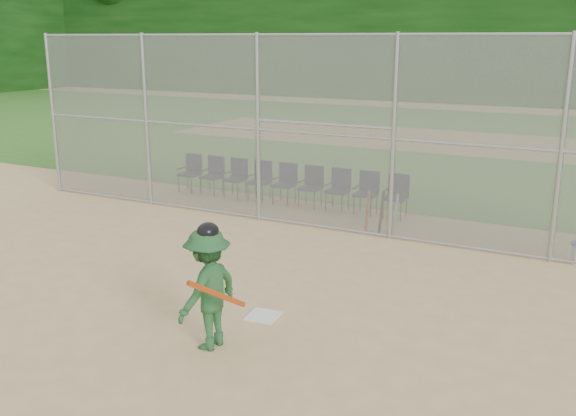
% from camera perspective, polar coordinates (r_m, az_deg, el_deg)
% --- Properties ---
extents(ground, '(100.00, 100.00, 0.00)m').
position_cam_1_polar(ground, '(9.19, -7.24, -10.24)').
color(ground, tan).
rests_on(ground, ground).
extents(grass_strip, '(100.00, 100.00, 0.00)m').
position_cam_1_polar(grass_strip, '(25.58, 16.13, 5.59)').
color(grass_strip, '#2F651E').
rests_on(grass_strip, ground).
extents(dirt_patch_far, '(24.00, 24.00, 0.00)m').
position_cam_1_polar(dirt_patch_far, '(25.58, 16.13, 5.59)').
color(dirt_patch_far, tan).
rests_on(dirt_patch_far, ground).
extents(backstop_fence, '(16.09, 0.09, 4.00)m').
position_cam_1_polar(backstop_fence, '(12.88, 5.11, 6.72)').
color(backstop_fence, gray).
rests_on(backstop_fence, ground).
extents(home_plate, '(0.48, 0.48, 0.02)m').
position_cam_1_polar(home_plate, '(9.37, -2.21, -9.55)').
color(home_plate, silver).
rests_on(home_plate, ground).
extents(batter_at_plate, '(0.95, 1.29, 1.68)m').
position_cam_1_polar(batter_at_plate, '(8.27, -7.12, -7.05)').
color(batter_at_plate, '#205026').
rests_on(batter_at_plate, ground).
extents(spare_bats, '(0.66, 0.28, 0.85)m').
position_cam_1_polar(spare_bats, '(13.30, 8.30, -0.37)').
color(spare_bats, '#D84C14').
rests_on(spare_bats, ground).
extents(chair_0, '(0.54, 0.52, 0.96)m').
position_cam_1_polar(chair_0, '(16.86, -8.78, 3.06)').
color(chair_0, '#0E1336').
rests_on(chair_0, ground).
extents(chair_1, '(0.54, 0.52, 0.96)m').
position_cam_1_polar(chair_1, '(16.47, -6.81, 2.85)').
color(chair_1, '#0E1336').
rests_on(chair_1, ground).
extents(chair_2, '(0.54, 0.52, 0.96)m').
position_cam_1_polar(chair_2, '(16.10, -4.75, 2.62)').
color(chair_2, '#0E1336').
rests_on(chair_2, ground).
extents(chair_3, '(0.54, 0.52, 0.96)m').
position_cam_1_polar(chair_3, '(15.75, -2.60, 2.39)').
color(chair_3, '#0E1336').
rests_on(chair_3, ground).
extents(chair_4, '(0.54, 0.52, 0.96)m').
position_cam_1_polar(chair_4, '(15.42, -0.36, 2.13)').
color(chair_4, '#0E1336').
rests_on(chair_4, ground).
extents(chair_5, '(0.54, 0.52, 0.96)m').
position_cam_1_polar(chair_5, '(15.12, 1.98, 1.87)').
color(chair_5, '#0E1336').
rests_on(chair_5, ground).
extents(chair_6, '(0.54, 0.52, 0.96)m').
position_cam_1_polar(chair_6, '(14.85, 4.41, 1.59)').
color(chair_6, '#0E1336').
rests_on(chair_6, ground).
extents(chair_7, '(0.54, 0.52, 0.96)m').
position_cam_1_polar(chair_7, '(14.60, 6.92, 1.29)').
color(chair_7, '#0E1336').
rests_on(chair_7, ground).
extents(chair_8, '(0.54, 0.52, 0.96)m').
position_cam_1_polar(chair_8, '(14.39, 9.51, 0.99)').
color(chair_8, '#0E1336').
rests_on(chair_8, ground).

